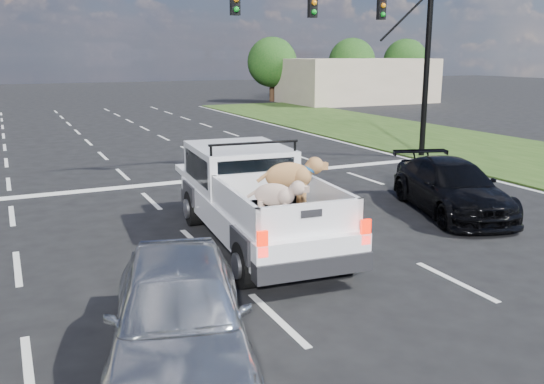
{
  "coord_description": "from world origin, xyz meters",
  "views": [
    {
      "loc": [
        -5.24,
        -7.24,
        3.91
      ],
      "look_at": [
        -0.9,
        2.0,
        1.47
      ],
      "focal_mm": 38.0,
      "sensor_mm": 36.0,
      "label": 1
    }
  ],
  "objects": [
    {
      "name": "black_coupe",
      "position": [
        4.87,
        3.63,
        0.66
      ],
      "size": [
        3.11,
        4.88,
        1.32
      ],
      "primitive_type": "imported",
      "rotation": [
        0.0,
        0.0,
        -0.3
      ],
      "color": "black",
      "rests_on": "ground"
    },
    {
      "name": "pickup_truck",
      "position": [
        -0.57,
        3.54,
        1.01
      ],
      "size": [
        2.56,
        5.91,
        2.16
      ],
      "rotation": [
        0.0,
        0.0,
        -0.08
      ],
      "color": "black",
      "rests_on": "ground"
    },
    {
      "name": "building_right",
      "position": [
        22.0,
        34.0,
        1.8
      ],
      "size": [
        12.0,
        7.0,
        3.6
      ],
      "primitive_type": "cube",
      "color": "#C4B096",
      "rests_on": "ground"
    },
    {
      "name": "silver_sedan",
      "position": [
        -3.44,
        -0.64,
        0.73
      ],
      "size": [
        2.79,
        4.59,
        1.46
      ],
      "primitive_type": "imported",
      "rotation": [
        0.0,
        0.0,
        -0.26
      ],
      "color": "silver",
      "rests_on": "ground"
    },
    {
      "name": "tree_far_f",
      "position": [
        30.0,
        38.0,
        3.29
      ],
      "size": [
        4.2,
        4.2,
        5.4
      ],
      "color": "#332114",
      "rests_on": "ground"
    },
    {
      "name": "tree_far_e",
      "position": [
        24.0,
        38.0,
        3.29
      ],
      "size": [
        4.2,
        4.2,
        5.4
      ],
      "color": "#332114",
      "rests_on": "ground"
    },
    {
      "name": "tree_far_d",
      "position": [
        16.0,
        38.0,
        3.29
      ],
      "size": [
        4.2,
        4.2,
        5.4
      ],
      "color": "#332114",
      "rests_on": "ground"
    },
    {
      "name": "ground",
      "position": [
        0.0,
        0.0,
        0.0
      ],
      "size": [
        160.0,
        160.0,
        0.0
      ],
      "primitive_type": "plane",
      "color": "black",
      "rests_on": "ground"
    },
    {
      "name": "traffic_signal",
      "position": [
        7.2,
        10.5,
        4.73
      ],
      "size": [
        9.11,
        0.31,
        7.0
      ],
      "color": "black",
      "rests_on": "ground"
    },
    {
      "name": "road_markings",
      "position": [
        0.0,
        6.56,
        0.01
      ],
      "size": [
        17.75,
        60.0,
        0.01
      ],
      "color": "silver",
      "rests_on": "ground"
    }
  ]
}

